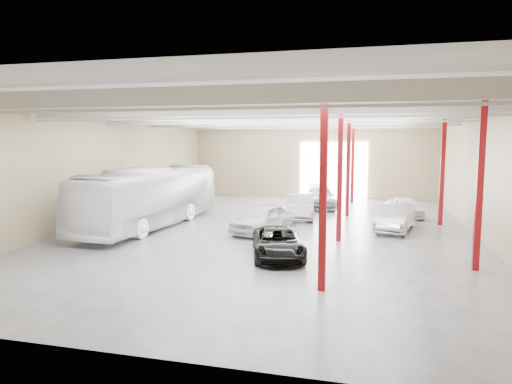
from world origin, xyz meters
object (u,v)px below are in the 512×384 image
at_px(car_row_a, 263,218).
at_px(car_right_far, 405,207).
at_px(car_row_b, 300,206).
at_px(car_row_c, 320,197).
at_px(black_sedan, 278,243).
at_px(car_right_near, 395,218).
at_px(coach_bus, 151,197).

height_order(car_row_a, car_right_far, car_row_a).
relative_size(car_row_b, car_right_far, 1.24).
bearing_deg(car_row_c, car_right_far, -34.60).
height_order(black_sedan, car_right_near, car_right_near).
bearing_deg(car_right_far, coach_bus, -169.18).
bearing_deg(car_right_far, car_right_near, -114.73).
bearing_deg(car_right_near, black_sedan, -113.15).
xyz_separation_m(car_right_near, car_right_far, (0.86, 5.20, -0.09)).
bearing_deg(coach_bus, car_row_a, 1.94).
xyz_separation_m(car_row_a, car_row_c, (2.06, 10.40, -0.01)).
xyz_separation_m(car_row_c, car_right_near, (5.22, -8.08, -0.03)).
xyz_separation_m(coach_bus, car_row_c, (8.99, 10.28, -0.99)).
height_order(car_row_a, car_row_b, car_row_b).
xyz_separation_m(black_sedan, car_row_c, (0.10, 15.60, 0.14)).
bearing_deg(car_right_near, car_row_a, -150.17).
height_order(car_row_a, car_right_near, car_row_a).
distance_m(black_sedan, car_row_b, 10.42).
xyz_separation_m(coach_bus, car_row_a, (6.93, -0.12, -0.98)).
height_order(coach_bus, black_sedan, coach_bus).
bearing_deg(car_right_far, car_row_b, -176.59).
height_order(car_row_b, car_right_far, car_row_b).
xyz_separation_m(car_row_a, car_right_near, (7.28, 2.32, -0.03)).
relative_size(black_sedan, car_right_far, 1.18).
height_order(car_row_b, car_row_c, car_row_b).
bearing_deg(black_sedan, car_row_a, 94.77).
xyz_separation_m(car_row_a, car_row_b, (1.31, 5.20, 0.01)).
relative_size(black_sedan, car_row_b, 0.95).
relative_size(coach_bus, car_row_c, 2.34).
relative_size(car_row_a, car_right_far, 1.18).
height_order(car_row_c, car_right_far, car_row_c).
bearing_deg(car_row_b, car_row_c, 72.45).
bearing_deg(coach_bus, car_row_c, 51.77).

